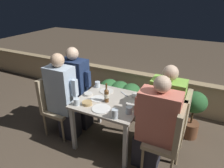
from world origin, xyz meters
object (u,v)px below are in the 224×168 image
object	(u,v)px
chair_left_near	(54,101)
person_navy_jumper	(77,89)
person_coral_top	(155,125)
potted_plant	(193,110)
person_blue_shirt	(63,97)
chair_right_far	(178,121)
chair_left_far	(67,93)
person_green_blouse	(163,111)
beer_bottle	(106,95)
chair_right_near	(171,135)

from	to	relation	value
chair_left_near	person_navy_jumper	xyz separation A→B (m)	(0.21, 0.32, 0.12)
chair_left_near	person_coral_top	bearing A→B (deg)	-0.61
potted_plant	person_blue_shirt	bearing A→B (deg)	-154.77
chair_right_far	chair_left_far	bearing A→B (deg)	179.80
potted_plant	chair_left_near	bearing A→B (deg)	-157.08
chair_right_far	chair_left_near	bearing A→B (deg)	-170.09
person_navy_jumper	chair_right_far	xyz separation A→B (m)	(1.57, -0.01, -0.12)
person_navy_jumper	chair_right_far	size ratio (longest dim) A/B	1.42
person_coral_top	person_blue_shirt	bearing A→B (deg)	179.31
person_blue_shirt	chair_left_far	size ratio (longest dim) A/B	1.40
person_coral_top	person_green_blouse	distance (m)	0.33
chair_left_near	person_blue_shirt	xyz separation A→B (m)	(0.20, -0.00, 0.11)
chair_left_far	chair_right_far	xyz separation A→B (m)	(1.76, -0.01, 0.00)
person_navy_jumper	person_coral_top	world-z (taller)	person_navy_jumper
chair_left_far	beer_bottle	world-z (taller)	beer_bottle
person_blue_shirt	chair_right_near	size ratio (longest dim) A/B	1.40
person_blue_shirt	chair_right_near	xyz separation A→B (m)	(1.56, -0.02, -0.11)
person_navy_jumper	person_green_blouse	world-z (taller)	person_navy_jumper
person_blue_shirt	person_green_blouse	world-z (taller)	person_blue_shirt
chair_right_far	person_green_blouse	size ratio (longest dim) A/B	0.73
chair_left_far	beer_bottle	distance (m)	0.91
chair_left_near	chair_left_far	bearing A→B (deg)	88.36
person_blue_shirt	person_green_blouse	distance (m)	1.41
chair_right_far	person_green_blouse	world-z (taller)	person_green_blouse
chair_left_near	beer_bottle	world-z (taller)	beer_bottle
person_coral_top	potted_plant	size ratio (longest dim) A/B	1.66
person_coral_top	beer_bottle	xyz separation A→B (m)	(-0.70, 0.11, 0.18)
chair_left_near	person_navy_jumper	distance (m)	0.39
chair_left_near	chair_right_near	world-z (taller)	same
person_blue_shirt	person_coral_top	world-z (taller)	person_blue_shirt
person_navy_jumper	chair_right_far	bearing A→B (deg)	-0.23
chair_right_near	person_green_blouse	distance (m)	0.38
chair_left_far	chair_right_near	xyz separation A→B (m)	(1.75, -0.33, 0.00)
chair_right_near	potted_plant	world-z (taller)	chair_right_near
beer_bottle	chair_right_near	bearing A→B (deg)	-7.02
person_green_blouse	potted_plant	size ratio (longest dim) A/B	1.68
chair_left_far	person_green_blouse	size ratio (longest dim) A/B	0.73
chair_left_near	potted_plant	world-z (taller)	chair_left_near
person_blue_shirt	chair_left_far	xyz separation A→B (m)	(-0.19, 0.32, -0.11)
person_navy_jumper	person_green_blouse	size ratio (longest dim) A/B	1.04
chair_left_near	person_blue_shirt	distance (m)	0.23
chair_right_far	beer_bottle	distance (m)	0.98
chair_left_far	beer_bottle	xyz separation A→B (m)	(0.85, -0.22, 0.26)
person_blue_shirt	beer_bottle	bearing A→B (deg)	8.13
person_navy_jumper	chair_left_far	bearing A→B (deg)	-180.00
person_green_blouse	person_coral_top	bearing A→B (deg)	-93.10
beer_bottle	person_green_blouse	bearing A→B (deg)	16.68
person_navy_jumper	potted_plant	xyz separation A→B (m)	(1.72, 0.50, -0.20)
chair_right_near	person_coral_top	xyz separation A→B (m)	(-0.20, -0.00, 0.08)
chair_left_far	chair_right_far	size ratio (longest dim) A/B	1.00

